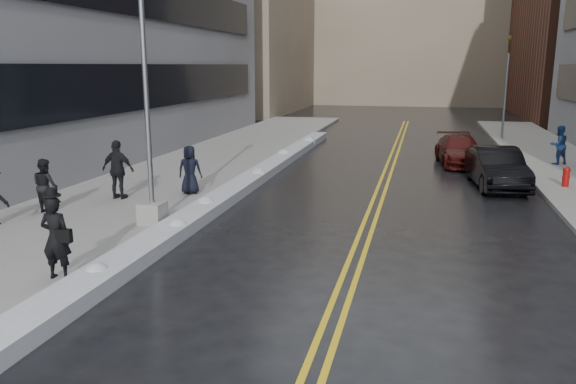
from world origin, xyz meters
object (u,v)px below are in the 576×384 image
Objects in this scene: pedestrian_c at (190,170)px; pedestrian_b at (46,185)px; pedestrian_d at (118,170)px; traffic_signal at (506,83)px; car_black at (497,168)px; car_maroon at (460,150)px; lamppost at (148,138)px; pedestrian_east at (559,145)px; fire_hydrant at (566,176)px; pedestrian_fedora at (56,238)px.

pedestrian_b is at bearing 37.72° from pedestrian_c.
traffic_signal is at bearing -123.33° from pedestrian_d.
pedestrian_d is at bearing 23.96° from pedestrian_c.
traffic_signal reaches higher than car_black.
car_black is at bearing -83.73° from car_maroon.
lamppost is 4.61× the size of pedestrian_c.
pedestrian_east is at bearing -116.18° from pedestrian_b.
lamppost is 18.50m from pedestrian_east.
traffic_signal is 22.14m from pedestrian_c.
fire_hydrant is 0.45× the size of pedestrian_b.
pedestrian_d is at bearing -126.13° from traffic_signal.
lamppost is at bearing -146.96° from fire_hydrant.
fire_hydrant is at bearing 33.04° from lamppost.
pedestrian_c is 16.40m from pedestrian_east.
fire_hydrant is 13.48m from pedestrian_c.
pedestrian_fedora is at bearing -114.18° from traffic_signal.
car_maroon is at bearing -107.78° from traffic_signal.
pedestrian_east is 5.97m from car_black.
pedestrian_fedora reaches higher than car_black.
fire_hydrant is at bearing -170.10° from pedestrian_c.
car_maroon is (-4.20, -0.26, -0.35)m from pedestrian_east.
car_black is at bearing -179.05° from fire_hydrant.
pedestrian_c is at bearing -144.69° from pedestrian_d.
pedestrian_b reaches higher than car_black.
lamppost reaches higher than pedestrian_b.
pedestrian_d is (-14.75, -5.52, 0.57)m from fire_hydrant.
pedestrian_d reaches higher than pedestrian_c.
pedestrian_c is at bearing 97.29° from lamppost.
lamppost is at bearing -94.32° from pedestrian_fedora.
pedestrian_d is (-2.45, 2.48, -1.42)m from lamppost.
pedestrian_b is at bearing 10.00° from pedestrian_east.
pedestrian_b is 0.36× the size of car_maroon.
pedestrian_c reaches higher than fire_hydrant.
pedestrian_b is at bearing -141.38° from car_maroon.
lamppost is 4.71× the size of pedestrian_b.
car_black is at bearing -97.73° from traffic_signal.
pedestrian_fedora is 15.68m from car_black.
fire_hydrant is at bearing -60.15° from car_maroon.
lamppost is at bearing -130.76° from car_maroon.
pedestrian_fedora reaches higher than pedestrian_east.
pedestrian_c is at bearing 7.43° from pedestrian_east.
fire_hydrant is 14.30m from traffic_signal.
fire_hydrant is 0.12× the size of traffic_signal.
traffic_signal reaches higher than car_maroon.
pedestrian_b is 0.36× the size of car_black.
fire_hydrant is (12.30, 8.00, -1.98)m from lamppost.
pedestrian_fedora is at bearing 25.91° from pedestrian_east.
lamppost is 14.81m from fire_hydrant.
car_maroon is (-2.96, -9.23, -2.75)m from traffic_signal.
car_black is at bearing 31.12° from pedestrian_east.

